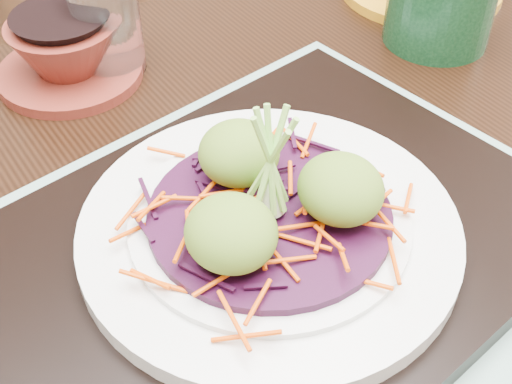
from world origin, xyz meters
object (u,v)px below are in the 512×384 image
water_glass (107,26)px  terracotta_bowl_set (67,54)px  dining_table (270,292)px  serving_tray (269,246)px  white_plate (269,229)px

water_glass → terracotta_bowl_set: size_ratio=0.50×
terracotta_bowl_set → dining_table: bearing=-74.6°
water_glass → dining_table: bearing=-83.3°
serving_tray → water_glass: 0.31m
dining_table → water_glass: 0.31m
white_plate → water_glass: size_ratio=2.88×
serving_tray → white_plate: 0.02m
serving_tray → white_plate: size_ratio=1.54×
dining_table → serving_tray: bearing=-128.1°
serving_tray → water_glass: (-0.01, 0.31, 0.04)m
dining_table → terracotta_bowl_set: bearing=101.0°
white_plate → terracotta_bowl_set: bearing=99.3°
water_glass → terracotta_bowl_set: water_glass is taller
serving_tray → terracotta_bowl_set: (-0.05, 0.32, 0.01)m
water_glass → terracotta_bowl_set: bearing=174.7°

